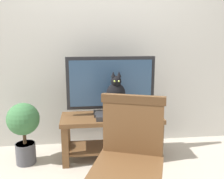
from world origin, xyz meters
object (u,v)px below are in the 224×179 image
at_px(book_stack, 145,110).
at_px(potted_plant, 24,126).
at_px(media_box, 115,116).
at_px(wooden_chair, 130,154).
at_px(tv, 111,85).
at_px(tv_stand, 111,129).
at_px(cat, 116,98).

height_order(book_stack, potted_plant, potted_plant).
bearing_deg(book_stack, media_box, -170.48).
height_order(media_box, wooden_chair, wooden_chair).
height_order(tv, media_box, tv).
bearing_deg(wooden_chair, book_stack, 70.54).
distance_m(tv_stand, wooden_chair, 1.09).
xyz_separation_m(media_box, wooden_chair, (-0.03, -1.00, 0.05)).
distance_m(tv_stand, cat, 0.39).
bearing_deg(media_box, book_stack, 9.52).
relative_size(cat, wooden_chair, 0.48).
xyz_separation_m(tv_stand, tv, (0.00, 0.06, 0.49)).
height_order(cat, potted_plant, cat).
xyz_separation_m(tv_stand, book_stack, (0.38, -0.01, 0.21)).
relative_size(tv_stand, media_box, 2.59).
xyz_separation_m(media_box, potted_plant, (-0.97, 0.03, -0.09)).
distance_m(cat, wooden_chair, 1.00).
xyz_separation_m(tv_stand, potted_plant, (-0.94, -0.03, 0.08)).
relative_size(media_box, wooden_chair, 0.45).
height_order(tv_stand, cat, cat).
xyz_separation_m(cat, book_stack, (0.34, 0.07, -0.17)).
relative_size(tv, media_box, 2.27).
bearing_deg(tv_stand, cat, -63.56).
bearing_deg(cat, wooden_chair, -92.00).
xyz_separation_m(cat, wooden_chair, (-0.03, -0.99, -0.15)).
bearing_deg(tv_stand, media_box, -60.19).
bearing_deg(cat, book_stack, 11.47).
bearing_deg(tv_stand, tv, 89.98).
distance_m(wooden_chair, book_stack, 1.12).
relative_size(cat, potted_plant, 0.69).
bearing_deg(book_stack, cat, -168.53).
relative_size(tv, potted_plant, 1.44).
distance_m(tv_stand, potted_plant, 0.94).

